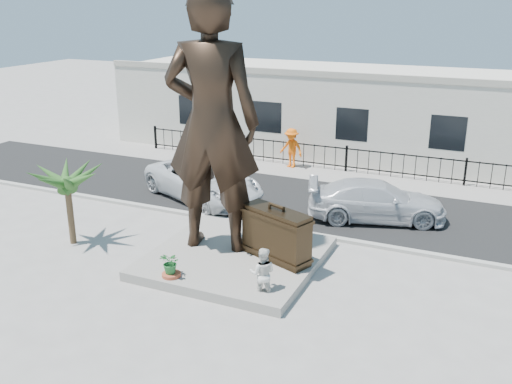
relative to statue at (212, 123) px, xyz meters
The scene contains 16 objects.
ground 4.99m from the statue, 52.27° to the right, with size 100.00×100.00×0.00m, color #9E9991.
street 7.71m from the statue, 76.99° to the left, with size 40.00×7.00×0.01m, color black.
curb 5.30m from the statue, 61.86° to the left, with size 40.00×0.25×0.12m, color #A5A399.
far_sidewalk 11.17m from the statue, 82.03° to the left, with size 40.00×2.50×0.02m, color #9E9991.
plinth 4.38m from the statue, 20.18° to the right, with size 5.20×5.20×0.30m, color gray.
fence 11.69m from the statue, 82.60° to the left, with size 22.00×0.10×1.20m, color black.
building 15.39m from the statue, 84.64° to the left, with size 28.00×7.00×4.40m, color silver.
statue is the anchor object (origin of this frame).
suitcase 4.00m from the statue, ahead, with size 2.31×0.74×1.63m, color black.
tourist 4.99m from the statue, 38.85° to the right, with size 0.75×0.59×1.55m, color silver.
car_white 6.60m from the statue, 122.74° to the left, with size 2.66×5.77×1.60m, color silver.
car_silver 7.62m from the statue, 51.15° to the left, with size 2.10×5.18×1.50m, color silver.
worker 11.14m from the statue, 96.91° to the left, with size 1.27×0.73×1.97m, color #FF660D.
palm_tree 6.71m from the statue, 165.45° to the right, with size 1.80×1.80×3.20m, color #264E1C, non-canonical shape.
planter 4.92m from the statue, 92.44° to the right, with size 0.56×0.56×0.40m, color #A8472C.
shrub 4.47m from the statue, 92.44° to the right, with size 0.60×0.52×0.67m, color #226B2E.
Camera 1 is at (6.88, -13.43, 8.07)m, focal length 40.00 mm.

